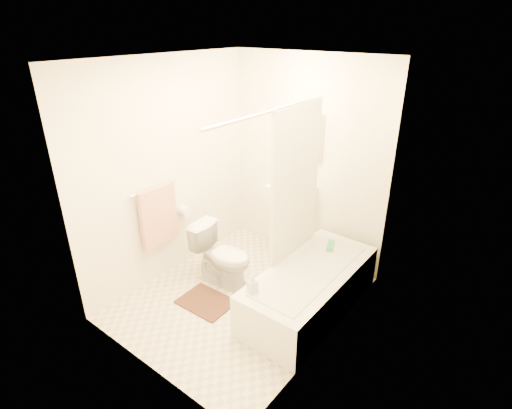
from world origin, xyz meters
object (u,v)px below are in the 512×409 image
Objects in this scene: toilet at (222,256)px; bathtub at (310,289)px; soap_bottle at (252,284)px; bath_mat at (206,302)px; sink at (292,218)px.

toilet is 0.42× the size of bathtub.
toilet is 3.79× the size of soap_bottle.
bath_mat is (0.11, -0.39, -0.33)m from toilet.
bath_mat is at bearing -146.18° from bathtub.
sink is 1.09m from bathtub.
bath_mat is at bearing -169.82° from toilet.
toilet is at bearing 105.49° from bath_mat.
bath_mat is at bearing -94.57° from sink.
sink reaches higher than bath_mat.
sink is 0.63× the size of bathtub.
bath_mat is (-0.16, -1.35, -0.50)m from sink.
sink is (0.27, 0.96, 0.17)m from toilet.
soap_bottle is at bearing -2.59° from bath_mat.
sink is 5.60× the size of soap_bottle.
sink is at bearing -20.97° from toilet.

